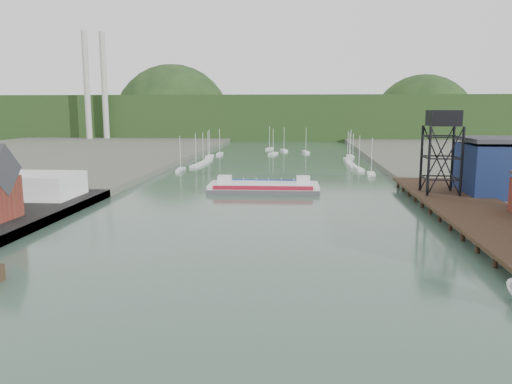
# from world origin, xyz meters

# --- Properties ---
(ground) EXTENTS (600.00, 600.00, 0.00)m
(ground) POSITION_xyz_m (0.00, 0.00, 0.00)
(ground) COLOR #314D3E
(ground) RESTS_ON ground
(east_pier) EXTENTS (14.00, 70.00, 2.45)m
(east_pier) POSITION_xyz_m (37.00, 45.00, 1.90)
(east_pier) COLOR black
(east_pier) RESTS_ON ground
(white_shed) EXTENTS (18.00, 12.00, 4.50)m
(white_shed) POSITION_xyz_m (-44.00, 50.00, 3.85)
(white_shed) COLOR silver
(white_shed) RESTS_ON west_quay
(lift_tower) EXTENTS (6.50, 6.50, 16.00)m
(lift_tower) POSITION_xyz_m (35.00, 58.00, 15.65)
(lift_tower) COLOR black
(lift_tower) RESTS_ON east_pier
(marina_sailboats) EXTENTS (57.71, 92.65, 0.90)m
(marina_sailboats) POSITION_xyz_m (0.08, 138.46, 0.35)
(marina_sailboats) COLOR silver
(marina_sailboats) RESTS_ON ground
(smokestacks) EXTENTS (11.20, 8.20, 60.00)m
(smokestacks) POSITION_xyz_m (-106.00, 232.50, 30.00)
(smokestacks) COLOR #ADADA8
(smokestacks) RESTS_ON ground
(distant_hills) EXTENTS (500.00, 120.00, 80.00)m
(distant_hills) POSITION_xyz_m (-3.98, 301.35, 10.38)
(distant_hills) COLOR black
(distant_hills) RESTS_ON ground
(chain_ferry) EXTENTS (24.85, 10.77, 3.53)m
(chain_ferry) POSITION_xyz_m (-0.19, 69.80, 1.01)
(chain_ferry) COLOR #474749
(chain_ferry) RESTS_ON ground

